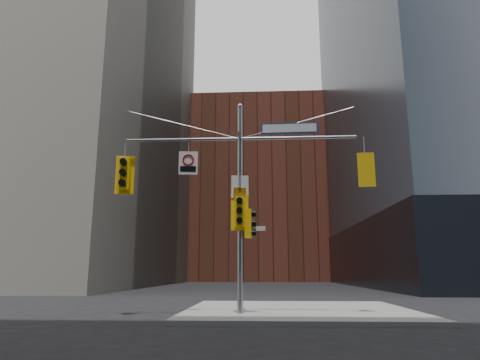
# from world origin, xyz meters

# --- Properties ---
(ground) EXTENTS (160.00, 160.00, 0.00)m
(ground) POSITION_xyz_m (0.00, 0.00, 0.00)
(ground) COLOR black
(ground) RESTS_ON ground
(sidewalk_corner) EXTENTS (8.00, 8.00, 0.15)m
(sidewalk_corner) POSITION_xyz_m (2.00, 4.00, 0.07)
(sidewalk_corner) COLOR gray
(sidewalk_corner) RESTS_ON ground
(brick_midrise) EXTENTS (26.00, 20.00, 28.00)m
(brick_midrise) POSITION_xyz_m (0.00, 58.00, 14.00)
(brick_midrise) COLOR brown
(brick_midrise) RESTS_ON ground
(signal_assembly) EXTENTS (8.00, 0.80, 7.30)m
(signal_assembly) POSITION_xyz_m (0.00, 1.99, 4.42)
(signal_assembly) COLOR gray
(signal_assembly) RESTS_ON ground
(traffic_light_west_arm) EXTENTS (0.66, 0.56, 1.37)m
(traffic_light_west_arm) POSITION_xyz_m (-4.05, 2.01, 4.80)
(traffic_light_west_arm) COLOR yellow
(traffic_light_west_arm) RESTS_ON ground
(traffic_light_east_arm) EXTENTS (0.56, 0.46, 1.16)m
(traffic_light_east_arm) POSITION_xyz_m (4.24, 1.99, 4.80)
(traffic_light_east_arm) COLOR yellow
(traffic_light_east_arm) RESTS_ON ground
(traffic_light_pole_side) EXTENTS (0.39, 0.33, 0.96)m
(traffic_light_pole_side) POSITION_xyz_m (0.32, 2.00, 3.04)
(traffic_light_pole_side) COLOR yellow
(traffic_light_pole_side) RESTS_ON ground
(traffic_light_pole_front) EXTENTS (0.58, 0.46, 1.22)m
(traffic_light_pole_front) POSITION_xyz_m (-0.00, 1.73, 3.41)
(traffic_light_pole_front) COLOR yellow
(traffic_light_pole_front) RESTS_ON ground
(street_sign_blade) EXTENTS (1.98, 0.11, 0.38)m
(street_sign_blade) POSITION_xyz_m (1.72, 2.00, 6.35)
(street_sign_blade) COLOR navy
(street_sign_blade) RESTS_ON ground
(regulatory_sign_arm) EXTENTS (0.66, 0.11, 0.82)m
(regulatory_sign_arm) POSITION_xyz_m (-1.80, 1.97, 5.18)
(regulatory_sign_arm) COLOR silver
(regulatory_sign_arm) RESTS_ON ground
(regulatory_sign_pole) EXTENTS (0.58, 0.10, 0.76)m
(regulatory_sign_pole) POSITION_xyz_m (0.00, 1.88, 4.26)
(regulatory_sign_pole) COLOR silver
(regulatory_sign_pole) RESTS_ON ground
(street_blade_ew) EXTENTS (0.79, 0.07, 0.16)m
(street_blade_ew) POSITION_xyz_m (0.45, 2.00, 2.87)
(street_blade_ew) COLOR silver
(street_blade_ew) RESTS_ON ground
(street_blade_ns) EXTENTS (0.04, 0.69, 0.14)m
(street_blade_ns) POSITION_xyz_m (0.00, 2.45, 2.90)
(street_blade_ns) COLOR #145926
(street_blade_ns) RESTS_ON ground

